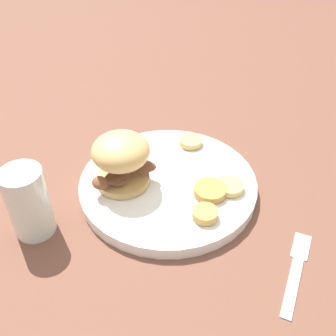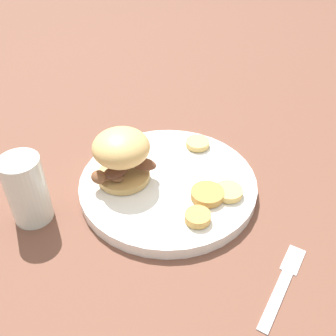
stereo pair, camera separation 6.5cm
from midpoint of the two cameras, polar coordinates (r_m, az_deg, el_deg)
name	(u,v)px [view 1 (the left image)]	position (r m, az deg, el deg)	size (l,w,h in m)	color
ground_plane	(168,189)	(0.68, -2.73, -3.18)	(4.00, 4.00, 0.00)	brown
dinner_plate	(168,184)	(0.68, -2.77, -2.40)	(0.30, 0.30, 0.02)	white
sandwich	(121,158)	(0.64, -9.72, 1.36)	(0.10, 0.10, 0.09)	tan
potato_round_0	(191,141)	(0.75, 0.80, 3.81)	(0.04, 0.04, 0.01)	#DBB766
potato_round_1	(230,186)	(0.65, 6.16, -2.78)	(0.05, 0.05, 0.01)	#DBB766
potato_round_2	(205,214)	(0.60, 2.32, -6.81)	(0.04, 0.04, 0.01)	tan
potato_round_3	(210,191)	(0.64, 3.23, -3.41)	(0.05, 0.05, 0.01)	#BC8942
fork	(296,271)	(0.59, 14.99, -14.37)	(0.15, 0.04, 0.00)	silver
drinking_glass	(28,203)	(0.62, -22.48, -4.79)	(0.06, 0.06, 0.12)	silver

